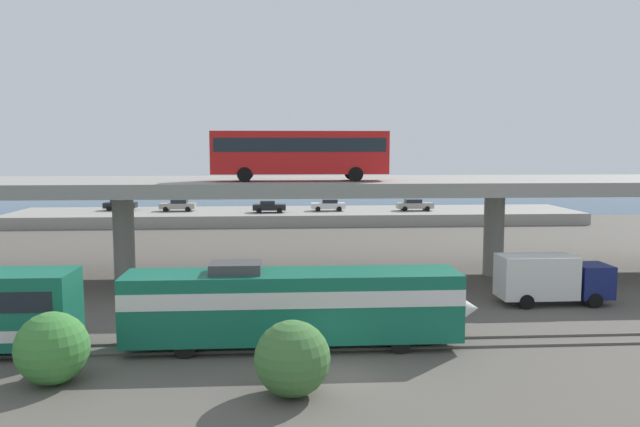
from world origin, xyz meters
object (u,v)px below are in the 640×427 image
transit_bus_on_overpass (300,151)px  service_truck_west (550,278)px  parked_car_0 (328,205)px  parked_car_2 (120,204)px  parked_car_1 (178,205)px  parked_car_4 (269,206)px  parked_car_3 (414,205)px  train_locomotive (310,302)px

transit_bus_on_overpass → service_truck_west: bearing=-23.1°
service_truck_west → parked_car_0: bearing=103.3°
transit_bus_on_overpass → parked_car_2: size_ratio=2.97×
transit_bus_on_overpass → parked_car_0: (4.89, 36.57, -7.16)m
parked_car_1 → parked_car_4: same height
parked_car_3 → transit_bus_on_overpass: bearing=-113.9°
train_locomotive → parked_car_1: size_ratio=3.81×
parked_car_0 → parked_car_2: (-26.86, 2.46, -0.00)m
service_truck_west → parked_car_1: size_ratio=1.52×
parked_car_1 → parked_car_2: 7.80m
parked_car_4 → transit_bus_on_overpass: bearing=-85.6°
train_locomotive → transit_bus_on_overpass: transit_bus_on_overpass is taller
transit_bus_on_overpass → parked_car_3: transit_bus_on_overpass is taller
parked_car_1 → parked_car_2: size_ratio=1.11×
parked_car_1 → parked_car_4: bearing=168.1°
train_locomotive → parked_car_0: (4.92, 50.28, -0.01)m
service_truck_west → parked_car_2: (-37.07, 45.47, 0.54)m
service_truck_west → parked_car_4: size_ratio=1.66×
train_locomotive → transit_bus_on_overpass: bearing=89.8°
train_locomotive → parked_car_2: 57.11m
service_truck_west → parked_car_3: bearing=88.8°
parked_car_1 → parked_car_3: same height
parked_car_3 → parked_car_4: same height
parked_car_2 → parked_car_3: 38.06m
service_truck_west → transit_bus_on_overpass: bearing=156.9°
parked_car_1 → parked_car_3: bearing=177.2°
parked_car_4 → parked_car_3: bearing=3.1°
service_truck_west → parked_car_4: 45.16m
parked_car_2 → service_truck_west: bearing=-50.8°
transit_bus_on_overpass → parked_car_4: (-2.69, 35.07, -7.16)m
parked_car_3 → parked_car_4: size_ratio=1.14×
train_locomotive → transit_bus_on_overpass: (0.04, 13.70, 7.15)m
parked_car_0 → parked_car_4: same height
parked_car_0 → parked_car_1: 19.24m
transit_bus_on_overpass → parked_car_2: 45.36m
service_truck_west → parked_car_3: (0.88, 42.51, 0.54)m
transit_bus_on_overpass → service_truck_west: 18.13m
parked_car_3 → parked_car_1: bearing=177.2°
parked_car_0 → parked_car_2: 26.98m
parked_car_1 → parked_car_2: same height
train_locomotive → service_truck_west: 16.79m
parked_car_2 → parked_car_1: bearing=-11.1°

